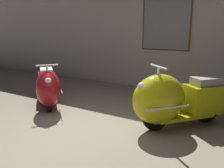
{
  "coord_description": "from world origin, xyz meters",
  "views": [
    {
      "loc": [
        2.35,
        -2.59,
        1.7
      ],
      "look_at": [
        -0.04,
        1.43,
        0.57
      ],
      "focal_mm": 37.98,
      "sensor_mm": 36.0,
      "label": 1
    }
  ],
  "objects": [
    {
      "name": "scooter_1",
      "position": [
        1.29,
        1.25,
        0.5
      ],
      "size": [
        1.55,
        1.71,
        1.1
      ],
      "rotation": [
        0.0,
        0.0,
        -2.27
      ],
      "color": "black",
      "rests_on": "ground"
    },
    {
      "name": "ground_plane",
      "position": [
        0.0,
        0.0,
        0.0
      ],
      "size": [
        60.0,
        60.0,
        0.0
      ],
      "primitive_type": "plane",
      "color": "gray"
    },
    {
      "name": "showroom_back_wall",
      "position": [
        0.0,
        3.7,
        1.87
      ],
      "size": [
        18.0,
        0.24,
        3.74
      ],
      "color": "#ADA89E",
      "rests_on": "ground"
    },
    {
      "name": "scooter_0",
      "position": [
        -1.37,
        0.95,
        0.44
      ],
      "size": [
        1.48,
        1.41,
        0.97
      ],
      "rotation": [
        0.0,
        0.0,
        -0.74
      ],
      "color": "black",
      "rests_on": "ground"
    }
  ]
}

